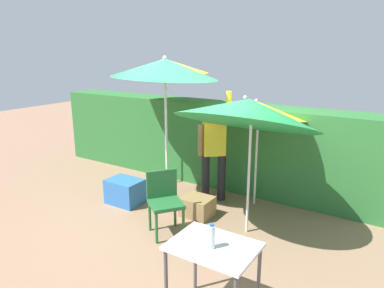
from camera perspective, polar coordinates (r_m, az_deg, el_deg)
ground_plane at (r=5.72m, az=-1.65°, el=-11.38°), size 24.00×24.00×0.00m
hedge_row at (r=6.75m, az=6.01°, el=-0.17°), size 8.00×0.70×1.57m
umbrella_rainbow at (r=5.72m, az=-4.34°, el=11.95°), size 1.71×1.70×2.45m
umbrella_orange at (r=6.54m, az=-4.44°, el=12.22°), size 1.59×1.58×2.42m
umbrella_yellow at (r=5.76m, az=10.39°, el=5.34°), size 1.56×1.57×1.88m
umbrella_navy at (r=4.76m, az=8.97°, el=5.14°), size 1.95×1.96×2.19m
person_vendor at (r=5.96m, az=3.55°, el=-0.66°), size 0.47×0.43×1.88m
chair_plastic at (r=5.05m, az=-4.44°, el=-8.73°), size 0.62×0.62×0.89m
cooler_box at (r=6.18m, az=-10.69°, el=-7.46°), size 0.58×0.43×0.42m
crate_cardboard at (r=5.65m, az=0.88°, el=-9.99°), size 0.46×0.40×0.31m
folding_table at (r=3.48m, az=3.41°, el=-17.21°), size 0.80×0.60×0.78m
bottle_water at (r=3.33m, az=3.10°, el=-14.57°), size 0.07×0.07×0.24m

